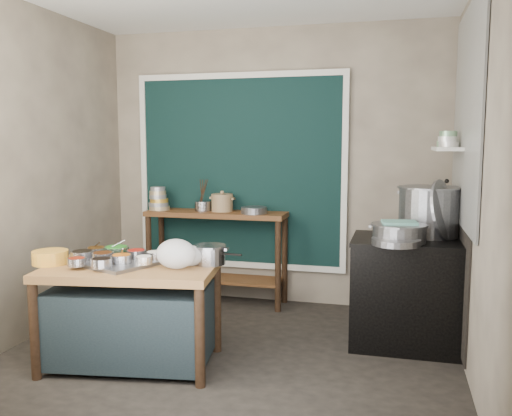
% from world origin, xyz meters
% --- Properties ---
extents(floor, '(3.50, 3.00, 0.02)m').
position_xyz_m(floor, '(0.00, 0.00, -0.01)').
color(floor, '#2A2520').
rests_on(floor, ground).
extents(back_wall, '(3.50, 0.02, 2.80)m').
position_xyz_m(back_wall, '(0.00, 1.51, 1.40)').
color(back_wall, gray).
rests_on(back_wall, floor).
extents(left_wall, '(0.02, 3.00, 2.80)m').
position_xyz_m(left_wall, '(-1.76, 0.00, 1.40)').
color(left_wall, gray).
rests_on(left_wall, floor).
extents(right_wall, '(0.02, 3.00, 2.80)m').
position_xyz_m(right_wall, '(1.76, 0.00, 1.40)').
color(right_wall, gray).
rests_on(right_wall, floor).
extents(curtain_panel, '(2.10, 0.02, 1.90)m').
position_xyz_m(curtain_panel, '(-0.35, 1.47, 1.35)').
color(curtain_panel, black).
rests_on(curtain_panel, back_wall).
extents(curtain_frame, '(2.22, 0.03, 2.02)m').
position_xyz_m(curtain_frame, '(-0.35, 1.46, 1.35)').
color(curtain_frame, beige).
rests_on(curtain_frame, back_wall).
extents(tile_panel, '(0.02, 1.70, 1.70)m').
position_xyz_m(tile_panel, '(1.74, 0.55, 1.85)').
color(tile_panel, '#B2B2AA').
rests_on(tile_panel, right_wall).
extents(soot_patch, '(0.01, 1.30, 1.30)m').
position_xyz_m(soot_patch, '(1.74, 0.65, 0.70)').
color(soot_patch, black).
rests_on(soot_patch, right_wall).
extents(wall_shelf, '(0.22, 0.70, 0.03)m').
position_xyz_m(wall_shelf, '(1.63, 0.85, 1.60)').
color(wall_shelf, beige).
rests_on(wall_shelf, right_wall).
extents(prep_table, '(1.34, 0.90, 0.75)m').
position_xyz_m(prep_table, '(-0.65, -0.40, 0.38)').
color(prep_table, brown).
rests_on(prep_table, floor).
extents(back_counter, '(1.45, 0.40, 0.95)m').
position_xyz_m(back_counter, '(-0.55, 1.28, 0.47)').
color(back_counter, '#5A3219').
rests_on(back_counter, floor).
extents(stove_block, '(0.90, 0.68, 0.85)m').
position_xyz_m(stove_block, '(1.35, 0.55, 0.42)').
color(stove_block, black).
rests_on(stove_block, floor).
extents(stove_top, '(0.92, 0.69, 0.03)m').
position_xyz_m(stove_top, '(1.35, 0.55, 0.86)').
color(stove_top, black).
rests_on(stove_top, stove_block).
extents(condiment_tray, '(0.70, 0.61, 0.03)m').
position_xyz_m(condiment_tray, '(-0.80, -0.38, 0.76)').
color(condiment_tray, gray).
rests_on(condiment_tray, prep_table).
extents(condiment_bowls, '(0.68, 0.53, 0.08)m').
position_xyz_m(condiment_bowls, '(-0.83, -0.36, 0.81)').
color(condiment_bowls, silver).
rests_on(condiment_bowls, condiment_tray).
extents(yellow_basin, '(0.34, 0.34, 0.10)m').
position_xyz_m(yellow_basin, '(-1.26, -0.48, 0.80)').
color(yellow_basin, orange).
rests_on(yellow_basin, prep_table).
extents(saucepan, '(0.29, 0.29, 0.14)m').
position_xyz_m(saucepan, '(-0.11, -0.18, 0.82)').
color(saucepan, gray).
rests_on(saucepan, prep_table).
extents(plastic_bag_a, '(0.29, 0.25, 0.22)m').
position_xyz_m(plastic_bag_a, '(-0.29, -0.38, 0.86)').
color(plastic_bag_a, white).
rests_on(plastic_bag_a, prep_table).
extents(plastic_bag_b, '(0.24, 0.22, 0.15)m').
position_xyz_m(plastic_bag_b, '(-0.23, -0.28, 0.83)').
color(plastic_bag_b, white).
rests_on(plastic_bag_b, prep_table).
extents(bowl_stack, '(0.22, 0.22, 0.24)m').
position_xyz_m(bowl_stack, '(-1.17, 1.25, 1.06)').
color(bowl_stack, tan).
rests_on(bowl_stack, back_counter).
extents(utensil_cup, '(0.19, 0.19, 0.10)m').
position_xyz_m(utensil_cup, '(-0.70, 1.29, 1.00)').
color(utensil_cup, gray).
rests_on(utensil_cup, back_counter).
extents(ceramic_crock, '(0.27, 0.27, 0.16)m').
position_xyz_m(ceramic_crock, '(-0.50, 1.31, 1.03)').
color(ceramic_crock, olive).
rests_on(ceramic_crock, back_counter).
extents(wide_bowl, '(0.31, 0.31, 0.06)m').
position_xyz_m(wide_bowl, '(-0.13, 1.22, 0.98)').
color(wide_bowl, gray).
rests_on(wide_bowl, back_counter).
extents(stock_pot, '(0.68, 0.68, 0.41)m').
position_xyz_m(stock_pot, '(1.49, 0.73, 1.09)').
color(stock_pot, gray).
rests_on(stock_pot, stove_top).
extents(pot_lid, '(0.30, 0.50, 0.48)m').
position_xyz_m(pot_lid, '(1.59, 0.58, 1.12)').
color(pot_lid, gray).
rests_on(pot_lid, stove_top).
extents(steamer, '(0.51, 0.51, 0.14)m').
position_xyz_m(steamer, '(1.26, 0.39, 0.95)').
color(steamer, gray).
rests_on(steamer, stove_top).
extents(green_cloth, '(0.29, 0.24, 0.02)m').
position_xyz_m(green_cloth, '(1.26, 0.39, 1.03)').
color(green_cloth, '#63A18C').
rests_on(green_cloth, steamer).
extents(shallow_pan, '(0.43, 0.43, 0.05)m').
position_xyz_m(shallow_pan, '(1.24, 0.25, 0.90)').
color(shallow_pan, gray).
rests_on(shallow_pan, stove_top).
extents(shelf_bowl_stack, '(0.16, 0.16, 0.13)m').
position_xyz_m(shelf_bowl_stack, '(1.63, 0.81, 1.68)').
color(shelf_bowl_stack, silver).
rests_on(shelf_bowl_stack, wall_shelf).
extents(shelf_bowl_green, '(0.15, 0.15, 0.05)m').
position_xyz_m(shelf_bowl_green, '(1.63, 1.04, 1.64)').
color(shelf_bowl_green, gray).
rests_on(shelf_bowl_green, wall_shelf).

